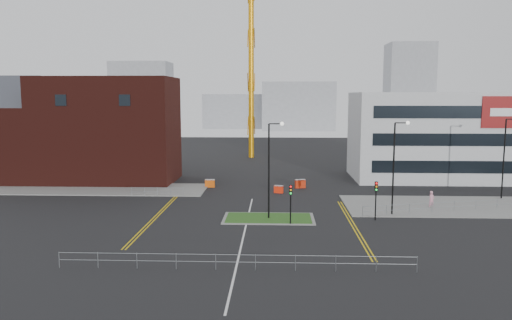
{
  "coord_description": "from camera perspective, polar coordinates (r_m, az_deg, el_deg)",
  "views": [
    {
      "loc": [
        2.67,
        -38.05,
        11.61
      ],
      "look_at": [
        0.61,
        12.73,
        5.0
      ],
      "focal_mm": 35.0,
      "sensor_mm": 36.0,
      "label": 1
    }
  ],
  "objects": [
    {
      "name": "yellow_left_a",
      "position": [
        50.8,
        -11.08,
        -5.94
      ],
      "size": [
        0.12,
        24.0,
        0.01
      ],
      "primitive_type": "cube",
      "color": "gold",
      "rests_on": "ground"
    },
    {
      "name": "centre_line",
      "position": [
        41.79,
        -1.45,
        -8.72
      ],
      "size": [
        0.15,
        30.0,
        0.01
      ],
      "primitive_type": "cube",
      "color": "silver",
      "rests_on": "ground"
    },
    {
      "name": "barrier_mid",
      "position": [
        59.74,
        2.61,
        -3.32
      ],
      "size": [
        1.15,
        0.67,
        0.92
      ],
      "color": "#FC2A0E",
      "rests_on": "ground"
    },
    {
      "name": "tower_crane",
      "position": [
        96.4,
        2.8,
        16.54
      ],
      "size": [
        49.59,
        20.6,
        39.06
      ],
      "color": "orange",
      "rests_on": "ground"
    },
    {
      "name": "skyline_a",
      "position": [
        163.72,
        -12.88,
        7.01
      ],
      "size": [
        18.0,
        12.0,
        22.0
      ],
      "primitive_type": "cube",
      "color": "gray",
      "rests_on": "ground"
    },
    {
      "name": "brick_building",
      "position": [
        71.02,
        -18.88,
        3.17
      ],
      "size": [
        24.2,
        10.07,
        14.24
      ],
      "color": "#411510",
      "rests_on": "ground"
    },
    {
      "name": "streetlamp_right_near",
      "position": [
        49.81,
        15.71,
        -0.02
      ],
      "size": [
        1.46,
        0.36,
        9.18
      ],
      "color": "black",
      "rests_on": "ground"
    },
    {
      "name": "railing_right",
      "position": [
        53.77,
        21.72,
        -4.74
      ],
      "size": [
        19.05,
        5.05,
        1.1
      ],
      "color": "gray",
      "rests_on": "ground"
    },
    {
      "name": "office_block",
      "position": [
        74.03,
        20.72,
        2.59
      ],
      "size": [
        25.0,
        12.2,
        12.0
      ],
      "color": "silver",
      "rests_on": "ground"
    },
    {
      "name": "barrier_right",
      "position": [
        63.1,
        5.08,
        -2.67
      ],
      "size": [
        1.37,
        0.75,
        1.1
      ],
      "color": "red",
      "rests_on": "ground"
    },
    {
      "name": "pedestrian",
      "position": [
        54.61,
        19.43,
        -4.31
      ],
      "size": [
        0.8,
        0.71,
        1.83
      ],
      "primitive_type": "imported",
      "rotation": [
        0.0,
        0.0,
        0.51
      ],
      "color": "pink",
      "rests_on": "ground"
    },
    {
      "name": "barrier_left",
      "position": [
        63.59,
        -5.29,
        -2.63
      ],
      "size": [
        1.22,
        0.42,
        1.02
      ],
      "color": "#E0540C",
      "rests_on": "ground"
    },
    {
      "name": "railing_left",
      "position": [
        58.71,
        -11.2,
        -3.4
      ],
      "size": [
        6.05,
        0.05,
        1.1
      ],
      "color": "gray",
      "rests_on": "ground"
    },
    {
      "name": "streetlamp_island",
      "position": [
        46.47,
        1.75,
        -0.26
      ],
      "size": [
        1.46,
        0.36,
        9.18
      ],
      "color": "black",
      "rests_on": "ground"
    },
    {
      "name": "island_kerb",
      "position": [
        47.49,
        1.46,
        -6.69
      ],
      "size": [
        8.6,
        4.6,
        0.08
      ],
      "primitive_type": "cube",
      "color": "slate",
      "rests_on": "ground"
    },
    {
      "name": "yellow_right_b",
      "position": [
        46.11,
        11.23,
        -7.31
      ],
      "size": [
        0.12,
        20.0,
        0.01
      ],
      "primitive_type": "cube",
      "color": "gold",
      "rests_on": "ground"
    },
    {
      "name": "ground",
      "position": [
        39.88,
        -1.64,
        -9.52
      ],
      "size": [
        200.0,
        200.0,
        0.0
      ],
      "primitive_type": "plane",
      "color": "black",
      "rests_on": "ground"
    },
    {
      "name": "skyline_d",
      "position": [
        178.46,
        -1.11,
        5.61
      ],
      "size": [
        30.0,
        12.0,
        12.0
      ],
      "primitive_type": "cube",
      "color": "gray",
      "rests_on": "ground"
    },
    {
      "name": "skyline_c",
      "position": [
        168.48,
        17.05,
        7.9
      ],
      "size": [
        14.0,
        12.0,
        28.0
      ],
      "primitive_type": "cube",
      "color": "gray",
      "rests_on": "ground"
    },
    {
      "name": "traffic_light_right",
      "position": [
        47.83,
        13.56,
        -3.7
      ],
      "size": [
        0.28,
        0.33,
        3.65
      ],
      "color": "black",
      "rests_on": "ground"
    },
    {
      "name": "streetlamp_right_far",
      "position": [
        61.91,
        26.69,
        0.87
      ],
      "size": [
        1.46,
        0.36,
        9.18
      ],
      "color": "black",
      "rests_on": "ground"
    },
    {
      "name": "railing_front",
      "position": [
        33.94,
        -2.36,
        -11.2
      ],
      "size": [
        24.05,
        0.05,
        1.1
      ],
      "color": "gray",
      "rests_on": "ground"
    },
    {
      "name": "traffic_light_island",
      "position": [
        44.97,
        3.98,
        -4.21
      ],
      "size": [
        0.28,
        0.33,
        3.65
      ],
      "color": "black",
      "rests_on": "ground"
    },
    {
      "name": "yellow_right_a",
      "position": [
        46.07,
        10.86,
        -7.32
      ],
      "size": [
        0.12,
        20.0,
        0.01
      ],
      "primitive_type": "cube",
      "color": "gold",
      "rests_on": "ground"
    },
    {
      "name": "pavement_right",
      "position": [
        56.71,
        22.28,
        -4.9
      ],
      "size": [
        24.0,
        10.0,
        0.12
      ],
      "primitive_type": "cube",
      "color": "slate",
      "rests_on": "ground"
    },
    {
      "name": "yellow_left_b",
      "position": [
        50.73,
        -10.75,
        -5.95
      ],
      "size": [
        0.12,
        24.0,
        0.01
      ],
      "primitive_type": "cube",
      "color": "gold",
      "rests_on": "ground"
    },
    {
      "name": "grass_island",
      "position": [
        47.49,
        1.46,
        -6.67
      ],
      "size": [
        8.0,
        4.0,
        0.12
      ],
      "primitive_type": "cube",
      "color": "#224D19",
      "rests_on": "ground"
    },
    {
      "name": "pavement_left",
      "position": [
        65.22,
        -18.08,
        -3.16
      ],
      "size": [
        28.0,
        8.0,
        0.12
      ],
      "primitive_type": "cube",
      "color": "slate",
      "rests_on": "ground"
    },
    {
      "name": "skyline_b",
      "position": [
        168.25,
        4.85,
        6.15
      ],
      "size": [
        24.0,
        12.0,
        16.0
      ],
      "primitive_type": "cube",
      "color": "gray",
      "rests_on": "ground"
    }
  ]
}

